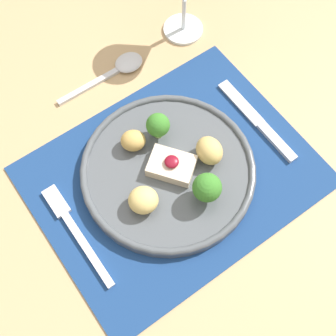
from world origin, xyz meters
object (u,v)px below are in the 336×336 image
object	(u,v)px
spoon	(121,67)
knife	(261,125)
dinner_plate	(169,169)
fork	(74,228)

from	to	relation	value
spoon	knife	bearing A→B (deg)	-57.94
dinner_plate	fork	world-z (taller)	dinner_plate
knife	spoon	size ratio (longest dim) A/B	1.08
fork	dinner_plate	bearing A→B (deg)	-3.29
fork	spoon	distance (m)	0.31
dinner_plate	spoon	world-z (taller)	dinner_plate
dinner_plate	knife	distance (m)	0.18
knife	spoon	xyz separation A→B (m)	(-0.13, 0.24, 0.00)
dinner_plate	knife	size ratio (longest dim) A/B	1.49
dinner_plate	knife	xyz separation A→B (m)	(0.18, -0.02, -0.01)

